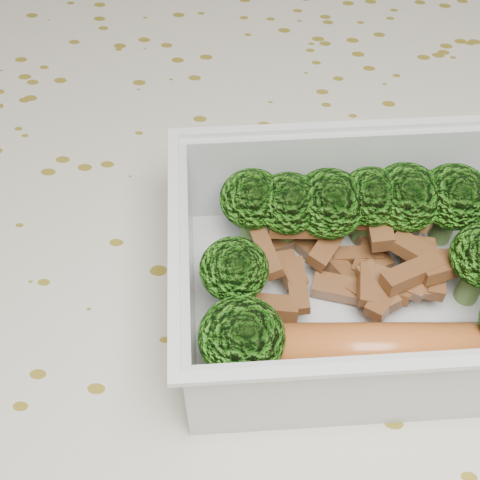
# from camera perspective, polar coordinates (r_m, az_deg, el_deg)

# --- Properties ---
(dining_table) EXTENTS (1.40, 0.90, 0.75)m
(dining_table) POSITION_cam_1_polar(r_m,az_deg,el_deg) (0.47, 1.01, -9.34)
(dining_table) COLOR brown
(dining_table) RESTS_ON ground
(tablecloth) EXTENTS (1.46, 0.96, 0.19)m
(tablecloth) POSITION_cam_1_polar(r_m,az_deg,el_deg) (0.42, 1.10, -6.05)
(tablecloth) COLOR beige
(tablecloth) RESTS_ON dining_table
(lunch_container) EXTENTS (0.22, 0.19, 0.07)m
(lunch_container) POSITION_cam_1_polar(r_m,az_deg,el_deg) (0.37, 10.03, -3.41)
(lunch_container) COLOR silver
(lunch_container) RESTS_ON tablecloth
(broccoli_florets) EXTENTS (0.18, 0.14, 0.05)m
(broccoli_florets) POSITION_cam_1_polar(r_m,az_deg,el_deg) (0.36, 9.95, 0.27)
(broccoli_florets) COLOR #608C3F
(broccoli_florets) RESTS_ON lunch_container
(meat_pile) EXTENTS (0.12, 0.08, 0.03)m
(meat_pile) POSITION_cam_1_polar(r_m,az_deg,el_deg) (0.38, 10.87, -1.81)
(meat_pile) COLOR brown
(meat_pile) RESTS_ON lunch_container
(sausage) EXTENTS (0.16, 0.04, 0.03)m
(sausage) POSITION_cam_1_polar(r_m,az_deg,el_deg) (0.35, 11.95, -9.14)
(sausage) COLOR #B55825
(sausage) RESTS_ON lunch_container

